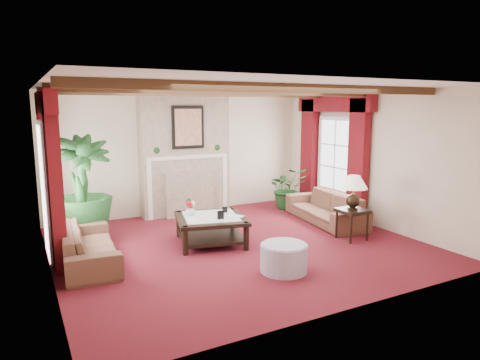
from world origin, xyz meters
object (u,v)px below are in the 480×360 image
potted_palm (83,210)px  coffee_table (211,230)px  sofa_left (89,239)px  ottoman (284,258)px  sofa_right (326,203)px  side_table (352,224)px

potted_palm → coffee_table: size_ratio=1.64×
sofa_left → potted_palm: (0.11, 1.33, 0.15)m
coffee_table → potted_palm: bearing=159.8°
potted_palm → ottoman: size_ratio=2.78×
sofa_left → potted_palm: potted_palm is taller
sofa_left → sofa_right: sofa_right is taller
potted_palm → side_table: (4.30, -2.32, -0.25)m
potted_palm → sofa_left: bearing=-94.7°
sofa_left → side_table: bearing=-98.4°
ottoman → sofa_right: bearing=39.4°
sofa_right → side_table: 1.22m
sofa_left → side_table: size_ratio=3.51×
coffee_table → side_table: size_ratio=2.07×
coffee_table → sofa_left: bearing=-165.8°
sofa_right → side_table: sofa_right is taller
side_table → ottoman: bearing=-160.0°
sofa_left → side_table: 4.52m
side_table → sofa_left: bearing=167.4°
sofa_left → coffee_table: 2.06m
coffee_table → ottoman: bearing=-62.7°
sofa_left → ottoman: size_ratio=2.87×
sofa_right → sofa_left: bearing=-80.2°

